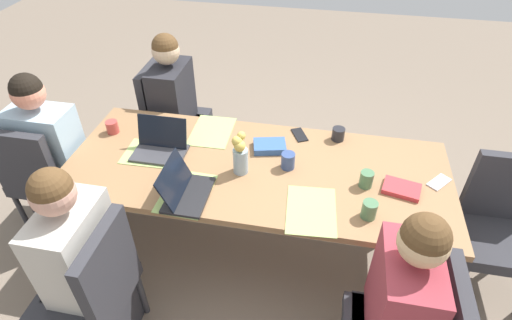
{
  "coord_description": "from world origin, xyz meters",
  "views": [
    {
      "loc": [
        0.36,
        -1.86,
        2.29
      ],
      "look_at": [
        0.0,
        0.0,
        0.77
      ],
      "focal_mm": 28.87,
      "sensor_mm": 36.0,
      "label": 1
    }
  ],
  "objects_px": {
    "person_near_left_near": "(85,271)",
    "book_red_cover": "(270,146)",
    "coffee_mug_near_left": "(369,210)",
    "chair_far_left_far": "(169,113)",
    "book_blue_cover": "(402,189)",
    "chair_near_left_near": "(94,286)",
    "flower_vase": "(240,154)",
    "coffee_mug_near_right": "(338,134)",
    "phone_silver": "(439,182)",
    "person_near_left_mid": "(394,319)",
    "coffee_mug_centre_left": "(366,179)",
    "laptop_head_left_right_near": "(160,147)",
    "person_head_left_right_near": "(56,164)",
    "chair_head_left_right_near": "(42,173)",
    "phone_black": "(300,135)",
    "coffee_mug_centre_right": "(112,127)",
    "dining_table": "(256,175)",
    "chair_head_right_right_mid": "(500,222)",
    "person_far_left_far": "(175,115)",
    "coffee_mug_far_left": "(288,161)",
    "laptop_near_left_near": "(184,190)"
  },
  "relations": [
    {
      "from": "chair_head_left_right_near",
      "to": "coffee_mug_near_right",
      "type": "height_order",
      "value": "chair_head_left_right_near"
    },
    {
      "from": "book_red_cover",
      "to": "phone_silver",
      "type": "distance_m",
      "value": 1.01
    },
    {
      "from": "person_far_left_far",
      "to": "chair_head_right_right_mid",
      "type": "distance_m",
      "value": 2.36
    },
    {
      "from": "dining_table",
      "to": "coffee_mug_near_right",
      "type": "height_order",
      "value": "coffee_mug_near_right"
    },
    {
      "from": "flower_vase",
      "to": "person_head_left_right_near",
      "type": "bearing_deg",
      "value": 177.39
    },
    {
      "from": "chair_head_left_right_near",
      "to": "coffee_mug_centre_right",
      "type": "height_order",
      "value": "chair_head_left_right_near"
    },
    {
      "from": "dining_table",
      "to": "book_red_cover",
      "type": "height_order",
      "value": "book_red_cover"
    },
    {
      "from": "coffee_mug_centre_right",
      "to": "phone_silver",
      "type": "bearing_deg",
      "value": -3.21
    },
    {
      "from": "chair_far_left_far",
      "to": "chair_head_right_right_mid",
      "type": "relative_size",
      "value": 1.0
    },
    {
      "from": "phone_black",
      "to": "chair_near_left_near",
      "type": "bearing_deg",
      "value": 117.27
    },
    {
      "from": "book_red_cover",
      "to": "phone_black",
      "type": "xyz_separation_m",
      "value": [
        0.17,
        0.18,
        -0.02
      ]
    },
    {
      "from": "dining_table",
      "to": "coffee_mug_centre_left",
      "type": "height_order",
      "value": "coffee_mug_centre_left"
    },
    {
      "from": "person_head_left_right_near",
      "to": "chair_near_left_near",
      "type": "bearing_deg",
      "value": -48.87
    },
    {
      "from": "person_near_left_mid",
      "to": "coffee_mug_centre_left",
      "type": "xyz_separation_m",
      "value": [
        -0.15,
        0.68,
        0.24
      ]
    },
    {
      "from": "coffee_mug_near_right",
      "to": "phone_silver",
      "type": "bearing_deg",
      "value": -28.45
    },
    {
      "from": "person_head_left_right_near",
      "to": "coffee_mug_near_left",
      "type": "relative_size",
      "value": 12.03
    },
    {
      "from": "person_near_left_near",
      "to": "coffee_mug_near_left",
      "type": "xyz_separation_m",
      "value": [
        1.4,
        0.47,
        0.24
      ]
    },
    {
      "from": "laptop_head_left_right_near",
      "to": "coffee_mug_far_left",
      "type": "bearing_deg",
      "value": 0.33
    },
    {
      "from": "flower_vase",
      "to": "book_blue_cover",
      "type": "height_order",
      "value": "flower_vase"
    },
    {
      "from": "dining_table",
      "to": "chair_head_left_right_near",
      "type": "distance_m",
      "value": 1.46
    },
    {
      "from": "chair_head_left_right_near",
      "to": "chair_far_left_far",
      "type": "bearing_deg",
      "value": 56.47
    },
    {
      "from": "flower_vase",
      "to": "coffee_mug_far_left",
      "type": "height_order",
      "value": "flower_vase"
    },
    {
      "from": "laptop_near_left_near",
      "to": "person_head_left_right_near",
      "type": "bearing_deg",
      "value": 162.98
    },
    {
      "from": "chair_head_left_right_near",
      "to": "phone_black",
      "type": "bearing_deg",
      "value": 15.02
    },
    {
      "from": "laptop_head_left_right_near",
      "to": "book_red_cover",
      "type": "distance_m",
      "value": 0.68
    },
    {
      "from": "person_near_left_near",
      "to": "book_red_cover",
      "type": "xyz_separation_m",
      "value": [
        0.8,
        0.95,
        0.22
      ]
    },
    {
      "from": "dining_table",
      "to": "chair_head_right_right_mid",
      "type": "height_order",
      "value": "chair_head_right_right_mid"
    },
    {
      "from": "coffee_mug_near_left",
      "to": "coffee_mug_near_right",
      "type": "relative_size",
      "value": 1.19
    },
    {
      "from": "person_near_left_near",
      "to": "person_head_left_right_near",
      "type": "relative_size",
      "value": 1.0
    },
    {
      "from": "phone_silver",
      "to": "person_near_left_near",
      "type": "bearing_deg",
      "value": 154.81
    },
    {
      "from": "chair_near_left_near",
      "to": "flower_vase",
      "type": "xyz_separation_m",
      "value": [
        0.59,
        0.76,
        0.35
      ]
    },
    {
      "from": "dining_table",
      "to": "chair_head_left_right_near",
      "type": "xyz_separation_m",
      "value": [
        -1.45,
        -0.08,
        -0.15
      ]
    },
    {
      "from": "chair_far_left_far",
      "to": "book_blue_cover",
      "type": "relative_size",
      "value": 4.5
    },
    {
      "from": "coffee_mug_near_right",
      "to": "laptop_head_left_right_near",
      "type": "bearing_deg",
      "value": -162.02
    },
    {
      "from": "book_blue_cover",
      "to": "phone_black",
      "type": "distance_m",
      "value": 0.75
    },
    {
      "from": "chair_near_left_near",
      "to": "phone_silver",
      "type": "xyz_separation_m",
      "value": [
        1.73,
        0.88,
        0.23
      ]
    },
    {
      "from": "person_head_left_right_near",
      "to": "laptop_head_left_right_near",
      "type": "relative_size",
      "value": 3.73
    },
    {
      "from": "person_far_left_far",
      "to": "phone_black",
      "type": "xyz_separation_m",
      "value": [
        1.02,
        -0.36,
        0.2
      ]
    },
    {
      "from": "chair_far_left_far",
      "to": "person_head_left_right_near",
      "type": "height_order",
      "value": "person_head_left_right_near"
    },
    {
      "from": "chair_near_left_near",
      "to": "laptop_head_left_right_near",
      "type": "relative_size",
      "value": 2.81
    },
    {
      "from": "coffee_mug_centre_left",
      "to": "book_red_cover",
      "type": "bearing_deg",
      "value": 158.07
    },
    {
      "from": "phone_silver",
      "to": "dining_table",
      "type": "bearing_deg",
      "value": 133.47
    },
    {
      "from": "person_far_left_far",
      "to": "coffee_mug_centre_left",
      "type": "bearing_deg",
      "value": -28.56
    },
    {
      "from": "person_far_left_far",
      "to": "coffee_mug_far_left",
      "type": "xyz_separation_m",
      "value": [
        0.98,
        -0.7,
        0.24
      ]
    },
    {
      "from": "coffee_mug_near_left",
      "to": "coffee_mug_centre_left",
      "type": "distance_m",
      "value": 0.24
    },
    {
      "from": "coffee_mug_far_left",
      "to": "person_head_left_right_near",
      "type": "bearing_deg",
      "value": -178.87
    },
    {
      "from": "person_near_left_mid",
      "to": "coffee_mug_near_right",
      "type": "distance_m",
      "value": 1.18
    },
    {
      "from": "chair_near_left_near",
      "to": "person_near_left_near",
      "type": "height_order",
      "value": "person_near_left_near"
    },
    {
      "from": "person_head_left_right_near",
      "to": "book_red_cover",
      "type": "height_order",
      "value": "person_head_left_right_near"
    },
    {
      "from": "person_near_left_mid",
      "to": "phone_black",
      "type": "bearing_deg",
      "value": 117.39
    }
  ]
}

